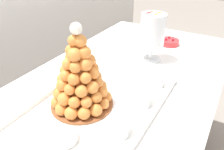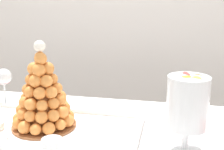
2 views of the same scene
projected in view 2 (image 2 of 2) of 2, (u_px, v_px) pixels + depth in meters
The scene contains 6 objects.
backdrop_wall at pixel (132, 0), 1.91m from camera, with size 4.80×0.10×2.50m, color silver.
serving_tray at pixel (45, 134), 1.02m from camera, with size 0.66×0.42×0.02m.
croquembouche at pixel (43, 95), 1.04m from camera, with size 0.23×0.23×0.32m.
dessert_cup_centre at pixel (52, 149), 0.85m from camera, with size 0.06×0.06×0.06m.
macaron_goblet at pixel (188, 104), 0.86m from camera, with size 0.13×0.13×0.26m.
wine_glass at pixel (3, 78), 1.30m from camera, with size 0.07×0.07×0.16m.
Camera 2 is at (0.28, -0.88, 1.25)m, focal length 46.42 mm.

